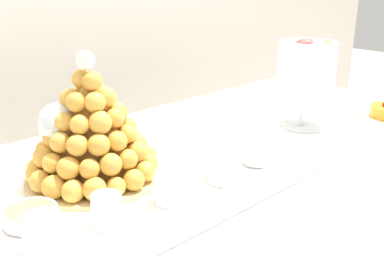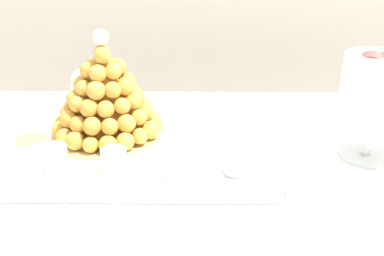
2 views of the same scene
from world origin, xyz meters
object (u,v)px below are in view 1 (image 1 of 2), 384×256
at_px(croquembouche, 91,133).
at_px(dessert_cup_centre, 169,190).
at_px(serving_tray, 138,184).
at_px(dessert_cup_mid_right, 222,170).
at_px(dessert_cup_left, 44,237).
at_px(dessert_cup_right, 256,153).
at_px(wine_glass, 60,126).
at_px(creme_brulee_ramekin, 31,215).
at_px(macaron_goblet, 306,74).
at_px(dessert_cup_mid_left, 107,212).

xyz_separation_m(croquembouche, dessert_cup_centre, (0.05, -0.18, -0.07)).
xyz_separation_m(serving_tray, dessert_cup_mid_right, (0.12, -0.11, 0.03)).
height_order(serving_tray, dessert_cup_left, dessert_cup_left).
distance_m(serving_tray, dessert_cup_centre, 0.10).
height_order(dessert_cup_right, wine_glass, wine_glass).
height_order(dessert_cup_centre, dessert_cup_right, dessert_cup_centre).
bearing_deg(dessert_cup_centre, creme_brulee_ramekin, 153.77).
bearing_deg(dessert_cup_left, dessert_cup_mid_right, -1.84).
bearing_deg(creme_brulee_ramekin, croquembouche, 24.63).
bearing_deg(dessert_cup_centre, dessert_cup_left, 178.37).
height_order(dessert_cup_left, wine_glass, wine_glass).
height_order(creme_brulee_ramekin, macaron_goblet, macaron_goblet).
height_order(dessert_cup_left, macaron_goblet, macaron_goblet).
bearing_deg(dessert_cup_mid_left, dessert_cup_left, -179.05).
bearing_deg(creme_brulee_ramekin, macaron_goblet, -1.15).
relative_size(dessert_cup_mid_left, dessert_cup_centre, 1.05).
distance_m(dessert_cup_centre, creme_brulee_ramekin, 0.23).
xyz_separation_m(dessert_cup_left, macaron_goblet, (0.77, 0.08, 0.11)).
relative_size(dessert_cup_centre, dessert_cup_mid_right, 0.84).
xyz_separation_m(dessert_cup_mid_left, dessert_cup_right, (0.37, -0.00, -0.00)).
relative_size(macaron_goblet, wine_glass, 1.51).
bearing_deg(dessert_cup_right, dessert_cup_centre, -178.66).
xyz_separation_m(dessert_cup_centre, macaron_goblet, (0.54, 0.09, 0.11)).
distance_m(dessert_cup_mid_left, wine_glass, 0.22).
bearing_deg(dessert_cup_right, croquembouche, 149.82).
xyz_separation_m(dessert_cup_left, dessert_cup_mid_left, (0.11, 0.00, -0.00)).
bearing_deg(wine_glass, serving_tray, -46.47).
bearing_deg(macaron_goblet, creme_brulee_ramekin, 178.85).
relative_size(dessert_cup_right, creme_brulee_ramekin, 0.66).
xyz_separation_m(dessert_cup_mid_right, wine_glass, (-0.22, 0.21, 0.09)).
relative_size(dessert_cup_mid_left, wine_glass, 0.33).
relative_size(dessert_cup_left, dessert_cup_mid_right, 0.97).
distance_m(croquembouche, dessert_cup_right, 0.35).
relative_size(croquembouche, dessert_cup_right, 4.65).
bearing_deg(croquembouche, dessert_cup_mid_left, -114.27).
bearing_deg(dessert_cup_right, creme_brulee_ramekin, 168.06).
bearing_deg(dessert_cup_left, macaron_goblet, 6.02).
height_order(dessert_cup_mid_left, dessert_cup_centre, dessert_cup_mid_left).
distance_m(dessert_cup_centre, macaron_goblet, 0.56).
bearing_deg(creme_brulee_ramekin, dessert_cup_left, -102.29).
relative_size(serving_tray, dessert_cup_centre, 12.51).
bearing_deg(serving_tray, croquembouche, 124.48).
height_order(dessert_cup_right, creme_brulee_ramekin, dessert_cup_right).
bearing_deg(dessert_cup_centre, serving_tray, 85.99).
relative_size(dessert_cup_left, creme_brulee_ramekin, 0.69).
distance_m(serving_tray, dessert_cup_mid_right, 0.17).
relative_size(dessert_cup_right, wine_glass, 0.34).
relative_size(dessert_cup_left, macaron_goblet, 0.24).
bearing_deg(macaron_goblet, dessert_cup_left, -173.98).
xyz_separation_m(serving_tray, creme_brulee_ramekin, (-0.22, 0.00, 0.02)).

